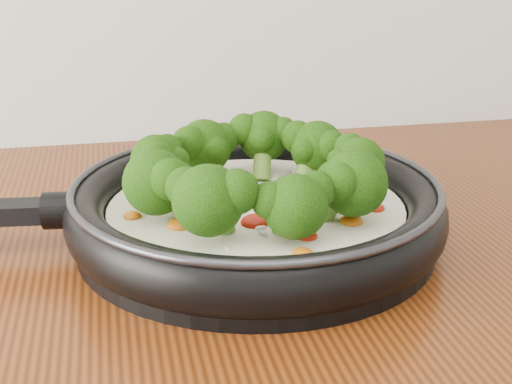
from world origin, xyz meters
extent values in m
cylinder|color=black|center=(0.00, 1.11, 0.91)|extent=(0.38, 0.38, 0.01)
torus|color=black|center=(0.00, 1.11, 0.93)|extent=(0.40, 0.40, 0.04)
torus|color=#2D2D33|center=(0.00, 1.11, 0.96)|extent=(0.39, 0.39, 0.01)
cylinder|color=black|center=(-0.18, 1.13, 0.94)|extent=(0.04, 0.04, 0.04)
cylinder|color=white|center=(0.00, 1.11, 0.93)|extent=(0.31, 0.31, 0.02)
ellipsoid|color=#A61808|center=(0.00, 1.07, 0.94)|extent=(0.03, 0.03, 0.01)
ellipsoid|color=#A61808|center=(-0.03, 1.23, 0.94)|extent=(0.02, 0.02, 0.01)
ellipsoid|color=#CB620D|center=(-0.02, 1.19, 0.94)|extent=(0.03, 0.03, 0.01)
ellipsoid|color=#A61808|center=(-0.04, 1.09, 0.94)|extent=(0.03, 0.03, 0.01)
ellipsoid|color=#A61808|center=(-0.03, 1.20, 0.94)|extent=(0.03, 0.03, 0.01)
ellipsoid|color=#CB620D|center=(0.01, 1.00, 0.94)|extent=(0.02, 0.02, 0.01)
ellipsoid|color=#A61808|center=(-0.04, 1.11, 0.94)|extent=(0.03, 0.03, 0.01)
ellipsoid|color=#A61808|center=(0.10, 1.08, 0.94)|extent=(0.02, 0.02, 0.01)
ellipsoid|color=#CB620D|center=(0.07, 1.05, 0.94)|extent=(0.03, 0.03, 0.01)
ellipsoid|color=#A61808|center=(-0.01, 1.13, 0.94)|extent=(0.03, 0.03, 0.01)
ellipsoid|color=#A61808|center=(-0.01, 1.07, 0.94)|extent=(0.04, 0.04, 0.01)
ellipsoid|color=#CB620D|center=(-0.04, 1.11, 0.94)|extent=(0.03, 0.03, 0.01)
ellipsoid|color=#A61808|center=(0.03, 1.12, 0.94)|extent=(0.02, 0.02, 0.01)
ellipsoid|color=#A61808|center=(0.02, 1.03, 0.94)|extent=(0.02, 0.02, 0.01)
ellipsoid|color=#CB620D|center=(-0.12, 1.11, 0.94)|extent=(0.02, 0.02, 0.01)
ellipsoid|color=#A61808|center=(0.04, 1.11, 0.94)|extent=(0.02, 0.02, 0.01)
ellipsoid|color=#A61808|center=(-0.04, 1.15, 0.94)|extent=(0.03, 0.03, 0.01)
ellipsoid|color=#CB620D|center=(-0.08, 1.08, 0.94)|extent=(0.03, 0.03, 0.01)
ellipsoid|color=#A61808|center=(0.02, 1.13, 0.94)|extent=(0.03, 0.03, 0.01)
ellipsoid|color=white|center=(-0.02, 1.08, 0.94)|extent=(0.01, 0.01, 0.00)
ellipsoid|color=white|center=(-0.01, 1.06, 0.94)|extent=(0.01, 0.01, 0.00)
ellipsoid|color=white|center=(0.12, 1.12, 0.94)|extent=(0.01, 0.01, 0.00)
ellipsoid|color=white|center=(-0.03, 1.13, 0.94)|extent=(0.01, 0.01, 0.00)
ellipsoid|color=white|center=(-0.01, 1.11, 0.94)|extent=(0.01, 0.01, 0.00)
ellipsoid|color=white|center=(-0.09, 1.13, 0.94)|extent=(0.01, 0.01, 0.00)
ellipsoid|color=white|center=(-0.06, 1.09, 0.94)|extent=(0.01, 0.01, 0.00)
ellipsoid|color=white|center=(-0.02, 1.09, 0.94)|extent=(0.01, 0.01, 0.00)
ellipsoid|color=white|center=(0.00, 1.11, 0.94)|extent=(0.01, 0.01, 0.00)
ellipsoid|color=white|center=(0.00, 1.09, 0.94)|extent=(0.01, 0.01, 0.00)
ellipsoid|color=white|center=(0.10, 1.18, 0.94)|extent=(0.01, 0.01, 0.00)
ellipsoid|color=white|center=(0.05, 1.20, 0.94)|extent=(0.01, 0.01, 0.00)
ellipsoid|color=white|center=(0.00, 1.12, 0.94)|extent=(0.01, 0.01, 0.00)
ellipsoid|color=white|center=(-0.04, 1.09, 0.94)|extent=(0.01, 0.01, 0.00)
ellipsoid|color=white|center=(-0.03, 1.19, 0.94)|extent=(0.01, 0.01, 0.00)
ellipsoid|color=white|center=(-0.01, 1.04, 0.94)|extent=(0.01, 0.01, 0.00)
ellipsoid|color=white|center=(0.05, 1.17, 0.94)|extent=(0.01, 0.01, 0.00)
ellipsoid|color=white|center=(0.01, 1.11, 0.94)|extent=(0.01, 0.01, 0.00)
ellipsoid|color=white|center=(-0.05, 1.12, 0.94)|extent=(0.01, 0.01, 0.00)
ellipsoid|color=white|center=(0.01, 1.13, 0.94)|extent=(0.01, 0.01, 0.00)
ellipsoid|color=white|center=(-0.07, 1.08, 0.94)|extent=(0.01, 0.01, 0.00)
ellipsoid|color=white|center=(-0.02, 1.09, 0.94)|extent=(0.01, 0.01, 0.00)
ellipsoid|color=white|center=(-0.05, 1.02, 0.94)|extent=(0.00, 0.01, 0.00)
ellipsoid|color=white|center=(-0.02, 1.11, 0.94)|extent=(0.01, 0.01, 0.00)
ellipsoid|color=white|center=(0.01, 1.16, 0.94)|extent=(0.01, 0.01, 0.00)
cylinder|color=olive|center=(0.08, 1.10, 0.96)|extent=(0.04, 0.02, 0.04)
sphere|color=black|center=(0.09, 1.10, 0.98)|extent=(0.05, 0.05, 0.05)
sphere|color=black|center=(0.09, 1.12, 0.99)|extent=(0.03, 0.03, 0.03)
sphere|color=black|center=(0.09, 1.08, 0.98)|extent=(0.03, 0.03, 0.03)
sphere|color=black|center=(0.07, 1.10, 0.98)|extent=(0.03, 0.03, 0.02)
cylinder|color=olive|center=(0.06, 1.16, 0.95)|extent=(0.04, 0.04, 0.04)
sphere|color=black|center=(0.07, 1.17, 0.97)|extent=(0.06, 0.06, 0.06)
sphere|color=black|center=(0.06, 1.19, 0.98)|extent=(0.04, 0.04, 0.03)
sphere|color=black|center=(0.08, 1.15, 0.98)|extent=(0.04, 0.04, 0.03)
sphere|color=black|center=(0.06, 1.16, 0.97)|extent=(0.03, 0.03, 0.03)
cylinder|color=olive|center=(0.02, 1.19, 0.96)|extent=(0.03, 0.04, 0.05)
sphere|color=black|center=(0.03, 1.21, 0.98)|extent=(0.06, 0.06, 0.05)
sphere|color=black|center=(0.00, 1.21, 0.99)|extent=(0.04, 0.04, 0.03)
sphere|color=black|center=(0.04, 1.20, 0.98)|extent=(0.03, 0.03, 0.03)
sphere|color=black|center=(0.02, 1.19, 0.98)|extent=(0.03, 0.03, 0.03)
cylinder|color=olive|center=(-0.03, 1.19, 0.95)|extent=(0.03, 0.04, 0.04)
sphere|color=black|center=(-0.04, 1.20, 0.97)|extent=(0.06, 0.06, 0.06)
sphere|color=black|center=(-0.06, 1.19, 0.98)|extent=(0.04, 0.04, 0.04)
sphere|color=black|center=(-0.02, 1.21, 0.98)|extent=(0.04, 0.04, 0.03)
sphere|color=black|center=(-0.03, 1.18, 0.97)|extent=(0.03, 0.03, 0.03)
cylinder|color=olive|center=(-0.08, 1.15, 0.95)|extent=(0.04, 0.03, 0.04)
sphere|color=black|center=(-0.09, 1.15, 0.97)|extent=(0.06, 0.06, 0.05)
sphere|color=black|center=(-0.09, 1.13, 0.98)|extent=(0.04, 0.04, 0.03)
sphere|color=black|center=(-0.08, 1.17, 0.98)|extent=(0.03, 0.03, 0.03)
sphere|color=black|center=(-0.08, 1.15, 0.98)|extent=(0.03, 0.03, 0.03)
cylinder|color=olive|center=(-0.08, 1.10, 0.95)|extent=(0.04, 0.03, 0.04)
sphere|color=black|center=(-0.10, 1.09, 0.97)|extent=(0.07, 0.07, 0.06)
sphere|color=black|center=(-0.09, 1.07, 0.98)|extent=(0.04, 0.04, 0.04)
sphere|color=black|center=(-0.10, 1.12, 0.98)|extent=(0.04, 0.04, 0.03)
sphere|color=black|center=(-0.08, 1.10, 0.98)|extent=(0.03, 0.03, 0.03)
cylinder|color=olive|center=(-0.05, 1.05, 0.95)|extent=(0.04, 0.04, 0.04)
sphere|color=black|center=(-0.06, 1.03, 0.98)|extent=(0.07, 0.07, 0.06)
sphere|color=black|center=(-0.04, 1.03, 0.99)|extent=(0.04, 0.04, 0.04)
sphere|color=black|center=(-0.08, 1.05, 0.98)|extent=(0.04, 0.04, 0.04)
sphere|color=black|center=(-0.05, 1.05, 0.98)|extent=(0.03, 0.03, 0.03)
cylinder|color=olive|center=(0.01, 1.04, 0.95)|extent=(0.02, 0.04, 0.04)
sphere|color=black|center=(0.01, 1.02, 0.97)|extent=(0.06, 0.06, 0.05)
sphere|color=black|center=(0.03, 1.03, 0.98)|extent=(0.04, 0.04, 0.03)
sphere|color=black|center=(-0.01, 1.02, 0.98)|extent=(0.04, 0.04, 0.03)
sphere|color=black|center=(0.01, 1.04, 0.97)|extent=(0.03, 0.03, 0.03)
cylinder|color=olive|center=(0.06, 1.06, 0.95)|extent=(0.04, 0.04, 0.04)
sphere|color=black|center=(0.07, 1.05, 0.98)|extent=(0.07, 0.07, 0.06)
sphere|color=black|center=(0.08, 1.07, 0.99)|extent=(0.04, 0.04, 0.04)
sphere|color=black|center=(0.05, 1.04, 0.98)|extent=(0.04, 0.04, 0.03)
sphere|color=black|center=(0.05, 1.06, 0.98)|extent=(0.03, 0.03, 0.03)
camera|label=1|loc=(-0.13, 0.51, 1.18)|focal=49.07mm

